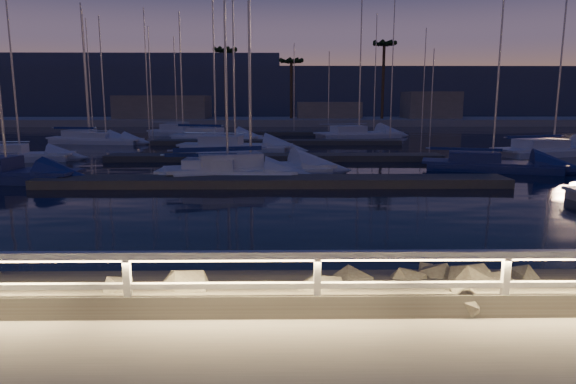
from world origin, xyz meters
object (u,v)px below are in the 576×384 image
guard_rail (250,269)px  sailboat_b (224,172)px  sailboat_i (87,138)px  sailboat_k (356,134)px  sailboat_h (488,164)px  sailboat_n (214,137)px  sailboat_g (232,146)px  sailboat_a (4,172)px  sailboat_j (104,140)px  sailboat_f (246,169)px  sailboat_e (18,155)px  sailboat_m (181,132)px  sailboat_l (550,149)px

guard_rail → sailboat_b: 17.90m
sailboat_i → sailboat_k: (25.51, 5.99, 0.02)m
sailboat_h → sailboat_n: sailboat_n is taller
sailboat_i → sailboat_k: size_ratio=0.80×
sailboat_b → sailboat_g: sailboat_g is taller
sailboat_h → sailboat_i: 34.74m
sailboat_i → sailboat_a: bearing=-74.6°
sailboat_j → sailboat_n: sailboat_n is taller
sailboat_f → sailboat_h: sailboat_f is taller
guard_rail → sailboat_g: sailboat_g is taller
sailboat_a → sailboat_k: 35.26m
sailboat_b → sailboat_i: (-14.85, 21.70, 0.03)m
sailboat_e → sailboat_f: (15.39, -7.30, 0.06)m
sailboat_b → sailboat_f: (1.06, 0.75, 0.06)m
sailboat_k → sailboat_m: (-18.79, 3.70, -0.00)m
sailboat_e → sailboat_n: bearing=46.9°
sailboat_a → sailboat_m: sailboat_m is taller
sailboat_f → sailboat_a: bearing=168.3°
sailboat_i → sailboat_j: size_ratio=1.11×
guard_rail → sailboat_k: 46.17m
sailboat_e → sailboat_n: 18.79m
sailboat_h → sailboat_g: bearing=163.2°
sailboat_e → sailboat_f: size_ratio=0.75×
sailboat_g → sailboat_j: bearing=158.5°
guard_rail → sailboat_h: 24.32m
sailboat_h → sailboat_i: bearing=166.0°
sailboat_j → sailboat_l: bearing=-6.2°
sailboat_l → sailboat_f: bearing=-171.8°
sailboat_e → sailboat_g: (13.41, 6.01, 0.03)m
sailboat_n → sailboat_f: bearing=-61.5°
sailboat_f → sailboat_l: (21.13, 10.31, -0.03)m
sailboat_f → sailboat_g: (-1.98, 13.31, -0.03)m
sailboat_j → sailboat_i: bearing=168.0°
guard_rail → sailboat_a: (-13.19, 17.45, -0.93)m
sailboat_i → guard_rail: bearing=-61.4°
sailboat_g → sailboat_m: (-7.22, 17.33, 0.02)m
sailboat_j → sailboat_k: (23.72, 6.69, 0.07)m
sailboat_f → sailboat_l: bearing=9.4°
sailboat_a → sailboat_f: bearing=14.5°
sailboat_b → sailboat_k: size_ratio=0.76×
sailboat_i → sailboat_k: 26.20m
sailboat_k → sailboat_m: size_ratio=1.18×
sailboat_e → sailboat_j: sailboat_j is taller
sailboat_f → sailboat_n: sailboat_f is taller
sailboat_j → sailboat_m: sailboat_m is taller
sailboat_a → sailboat_m: bearing=94.8°
sailboat_l → sailboat_m: (-30.32, 20.33, 0.02)m
sailboat_f → sailboat_h: bearing=-6.0°
sailboat_e → guard_rail: bearing=-65.3°
sailboat_b → sailboat_k: 29.67m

